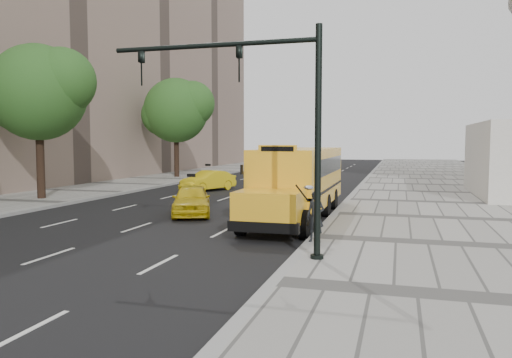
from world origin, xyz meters
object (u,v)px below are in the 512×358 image
(school_bus, at_px, (300,177))
(taxi_near, at_px, (191,200))
(taxi_far, at_px, (208,181))
(tree_b, at_px, (40,92))
(tree_c, at_px, (177,110))
(pedestrian, at_px, (315,217))
(traffic_signal, at_px, (267,113))

(school_bus, relative_size, taxi_near, 2.83)
(school_bus, distance_m, taxi_far, 12.71)
(tree_b, height_order, taxi_far, tree_b)
(tree_c, xyz_separation_m, taxi_far, (6.74, -9.68, -5.42))
(pedestrian, bearing_deg, school_bus, 119.43)
(pedestrian, bearing_deg, tree_c, 136.90)
(school_bus, relative_size, taxi_far, 2.83)
(tree_b, relative_size, pedestrian, 5.35)
(tree_b, relative_size, taxi_far, 2.11)
(school_bus, distance_m, pedestrian, 6.33)
(taxi_far, height_order, traffic_signal, traffic_signal)
(taxi_near, relative_size, traffic_signal, 0.64)
(tree_b, xyz_separation_m, tree_c, (0.01, 17.59, 0.05))
(school_bus, distance_m, traffic_signal, 8.57)
(tree_b, height_order, taxi_near, tree_b)
(traffic_signal, bearing_deg, school_bus, 94.81)
(tree_c, bearing_deg, tree_b, -90.03)
(taxi_near, distance_m, traffic_signal, 9.76)
(school_bus, height_order, taxi_near, school_bus)
(tree_b, height_order, traffic_signal, tree_b)
(taxi_near, relative_size, pedestrian, 2.53)
(school_bus, xyz_separation_m, taxi_far, (-8.16, 9.69, -1.09))
(tree_c, distance_m, pedestrian, 30.79)
(tree_c, relative_size, traffic_signal, 1.39)
(tree_c, bearing_deg, taxi_near, -63.45)
(school_bus, bearing_deg, taxi_near, -169.60)
(taxi_near, relative_size, taxi_far, 1.00)
(taxi_near, bearing_deg, taxi_far, 85.96)
(school_bus, height_order, pedestrian, school_bus)
(taxi_far, xyz_separation_m, traffic_signal, (8.85, -17.91, 3.42))
(pedestrian, height_order, traffic_signal, traffic_signal)
(tree_b, distance_m, pedestrian, 19.04)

